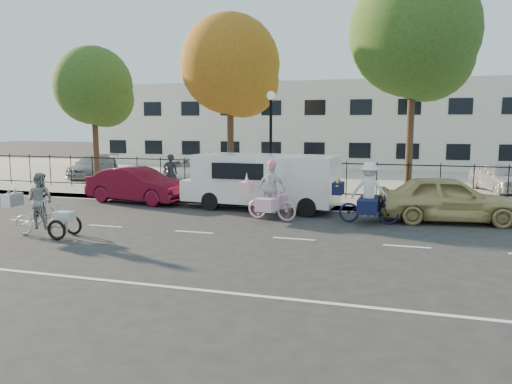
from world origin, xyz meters
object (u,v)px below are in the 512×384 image
(lamppost, at_px, (271,125))
(lot_car_b, at_px, (185,171))
(unicorn_bike, at_px, (271,198))
(gold_sedan, at_px, (448,199))
(bull_bike, at_px, (368,199))
(pedestrian, at_px, (171,173))
(white_van, at_px, (263,180))
(zebra_trike, at_px, (41,212))
(red_sedan, at_px, (138,185))
(lot_car_d, at_px, (500,177))
(lot_car_a, at_px, (93,166))

(lamppost, relative_size, lot_car_b, 0.98)
(lamppost, relative_size, unicorn_bike, 2.13)
(gold_sedan, bearing_deg, bull_bike, 104.30)
(pedestrian, bearing_deg, white_van, 122.80)
(zebra_trike, bearing_deg, bull_bike, -65.21)
(white_van, bearing_deg, lot_car_b, 140.30)
(unicorn_bike, distance_m, gold_sedan, 5.74)
(unicorn_bike, bearing_deg, red_sedan, 82.11)
(gold_sedan, bearing_deg, zebra_trike, 109.31)
(unicorn_bike, bearing_deg, pedestrian, 64.75)
(zebra_trike, xyz_separation_m, lot_car_d, (13.91, 12.70, 0.09))
(bull_bike, xyz_separation_m, red_sedan, (-9.21, 1.65, -0.08))
(red_sedan, height_order, lot_car_a, red_sedan)
(red_sedan, xyz_separation_m, gold_sedan, (11.69, -0.70, 0.05))
(pedestrian, bearing_deg, lot_car_a, -64.99)
(unicorn_bike, relative_size, bull_bike, 0.97)
(pedestrian, bearing_deg, gold_sedan, 133.52)
(zebra_trike, distance_m, lot_car_b, 11.65)
(white_van, relative_size, lot_car_b, 1.33)
(unicorn_bike, relative_size, gold_sedan, 0.46)
(bull_bike, height_order, red_sedan, bull_bike)
(lot_car_b, bearing_deg, pedestrian, -94.57)
(white_van, bearing_deg, pedestrian, 160.25)
(bull_bike, xyz_separation_m, lot_car_a, (-15.71, 8.08, -0.01))
(zebra_trike, bearing_deg, lot_car_d, -50.21)
(red_sedan, height_order, gold_sedan, gold_sedan)
(lot_car_a, height_order, lot_car_b, lot_car_a)
(zebra_trike, bearing_deg, red_sedan, 1.77)
(white_van, xyz_separation_m, red_sedan, (-5.29, 0.16, -0.41))
(zebra_trike, bearing_deg, unicorn_bike, -56.26)
(red_sedan, bearing_deg, lamppost, -56.37)
(gold_sedan, height_order, lot_car_d, gold_sedan)
(white_van, bearing_deg, zebra_trike, -124.00)
(zebra_trike, height_order, unicorn_bike, unicorn_bike)
(lot_car_a, bearing_deg, pedestrian, -45.40)
(zebra_trike, height_order, white_van, white_van)
(unicorn_bike, height_order, white_van, white_van)
(unicorn_bike, distance_m, red_sedan, 6.43)
(lamppost, bearing_deg, unicorn_bike, -74.85)
(white_van, relative_size, pedestrian, 3.45)
(lamppost, bearing_deg, zebra_trike, -117.73)
(unicorn_bike, relative_size, red_sedan, 0.47)
(lamppost, bearing_deg, lot_car_b, 149.65)
(bull_bike, relative_size, lot_car_b, 0.48)
(lot_car_b, bearing_deg, gold_sedan, -45.89)
(red_sedan, bearing_deg, white_van, -83.09)
(bull_bike, distance_m, lot_car_b, 11.96)
(lamppost, relative_size, gold_sedan, 0.97)
(lamppost, xyz_separation_m, bull_bike, (4.28, -3.95, -2.33))
(lamppost, distance_m, red_sedan, 5.95)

